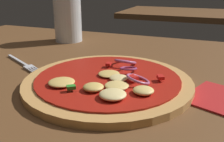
{
  "coord_description": "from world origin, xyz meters",
  "views": [
    {
      "loc": [
        0.12,
        -0.38,
        0.21
      ],
      "look_at": [
        -0.04,
        0.03,
        0.05
      ],
      "focal_mm": 40.39,
      "sensor_mm": 36.0,
      "label": 1
    }
  ],
  "objects": [
    {
      "name": "beer_glass",
      "position": [
        -0.29,
        0.29,
        0.1
      ],
      "size": [
        0.08,
        0.08,
        0.15
      ],
      "color": "silver",
      "rests_on": "dining_table"
    },
    {
      "name": "pizza",
      "position": [
        -0.04,
        0.0,
        0.04
      ],
      "size": [
        0.3,
        0.3,
        0.03
      ],
      "color": "tan",
      "rests_on": "dining_table"
    },
    {
      "name": "background_table",
      "position": [
        -0.01,
        1.24,
        0.02
      ],
      "size": [
        0.82,
        0.48,
        0.03
      ],
      "color": "brown",
      "rests_on": "ground"
    },
    {
      "name": "fork",
      "position": [
        -0.26,
        0.04,
        0.03
      ],
      "size": [
        0.15,
        0.09,
        0.01
      ],
      "color": "silver",
      "rests_on": "dining_table"
    },
    {
      "name": "dining_table",
      "position": [
        0.0,
        0.0,
        0.02
      ],
      "size": [
        1.38,
        0.9,
        0.03
      ],
      "color": "brown",
      "rests_on": "ground"
    }
  ]
}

